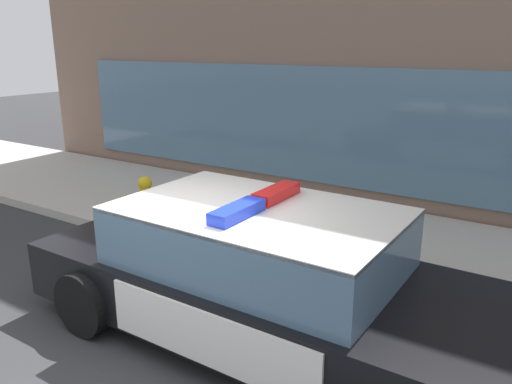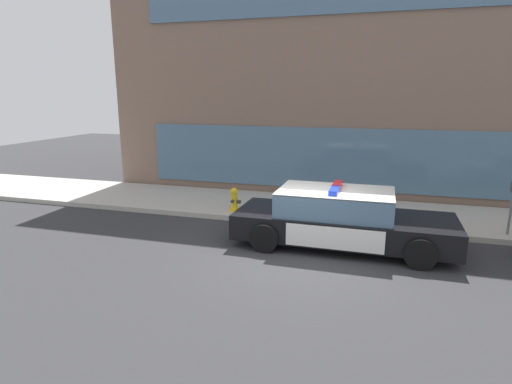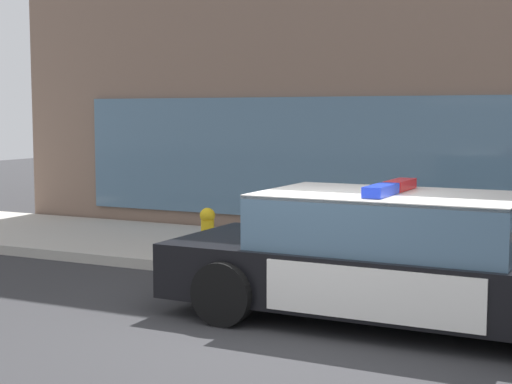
% 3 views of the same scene
% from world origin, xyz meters
% --- Properties ---
extents(ground, '(48.00, 48.00, 0.00)m').
position_xyz_m(ground, '(0.00, 0.00, 0.00)').
color(ground, '#303033').
extents(sidewalk, '(48.00, 3.25, 0.15)m').
position_xyz_m(sidewalk, '(0.00, 3.65, 0.07)').
color(sidewalk, '#B2ADA3').
rests_on(sidewalk, ground).
extents(police_cruiser, '(5.19, 2.15, 1.49)m').
position_xyz_m(police_cruiser, '(0.90, 0.89, 0.68)').
color(police_cruiser, black).
rests_on(police_cruiser, ground).
extents(fire_hydrant, '(0.34, 0.39, 0.73)m').
position_xyz_m(fire_hydrant, '(-2.40, 2.53, 0.50)').
color(fire_hydrant, gold).
rests_on(fire_hydrant, sidewalk).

